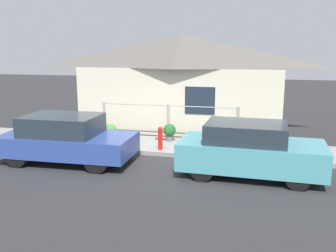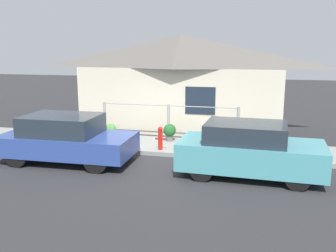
# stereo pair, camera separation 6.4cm
# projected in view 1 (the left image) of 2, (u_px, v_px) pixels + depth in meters

# --- Properties ---
(ground_plane) EXTENTS (60.00, 60.00, 0.00)m
(ground_plane) POSITION_uv_depth(u_px,v_px,m) (154.00, 156.00, 11.52)
(ground_plane) COLOR #2D2D30
(sidewalk) EXTENTS (24.00, 1.98, 0.13)m
(sidewalk) POSITION_uv_depth(u_px,v_px,m) (162.00, 146.00, 12.45)
(sidewalk) COLOR gray
(sidewalk) RESTS_ON ground_plane
(house) EXTENTS (8.18, 2.23, 3.77)m
(house) POSITION_uv_depth(u_px,v_px,m) (180.00, 56.00, 14.44)
(house) COLOR beige
(house) RESTS_ON ground_plane
(fence) EXTENTS (4.90, 0.10, 1.21)m
(fence) POSITION_uv_depth(u_px,v_px,m) (168.00, 120.00, 13.09)
(fence) COLOR #999993
(fence) RESTS_ON sidewalk
(car_left) EXTENTS (3.85, 1.85, 1.38)m
(car_left) POSITION_uv_depth(u_px,v_px,m) (66.00, 139.00, 10.80)
(car_left) COLOR #2D4793
(car_left) RESTS_ON ground_plane
(car_right) EXTENTS (3.71, 1.78, 1.40)m
(car_right) POSITION_uv_depth(u_px,v_px,m) (250.00, 150.00, 9.61)
(car_right) COLOR teal
(car_right) RESTS_ON ground_plane
(fire_hydrant) EXTENTS (0.33, 0.15, 0.74)m
(fire_hydrant) POSITION_uv_depth(u_px,v_px,m) (160.00, 138.00, 11.67)
(fire_hydrant) COLOR red
(fire_hydrant) RESTS_ON sidewalk
(potted_plant_near_hydrant) EXTENTS (0.43, 0.43, 0.59)m
(potted_plant_near_hydrant) POSITION_uv_depth(u_px,v_px,m) (169.00, 131.00, 12.75)
(potted_plant_near_hydrant) COLOR slate
(potted_plant_near_hydrant) RESTS_ON sidewalk
(potted_plant_by_fence) EXTENTS (0.40, 0.40, 0.56)m
(potted_plant_by_fence) POSITION_uv_depth(u_px,v_px,m) (111.00, 131.00, 12.95)
(potted_plant_by_fence) COLOR slate
(potted_plant_by_fence) RESTS_ON sidewalk
(potted_plant_corner) EXTENTS (0.47, 0.47, 0.56)m
(potted_plant_corner) POSITION_uv_depth(u_px,v_px,m) (232.00, 138.00, 11.99)
(potted_plant_corner) COLOR brown
(potted_plant_corner) RESTS_ON sidewalk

